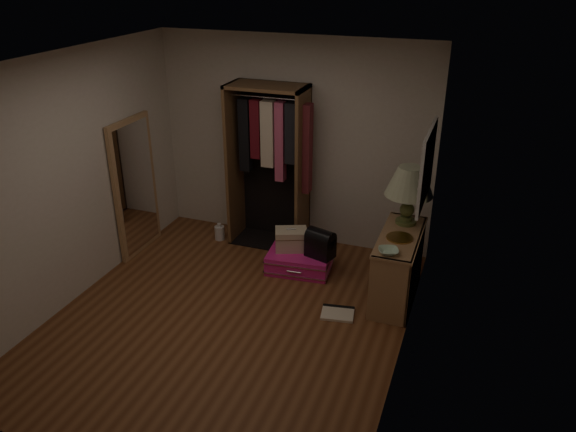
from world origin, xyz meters
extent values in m
plane|color=brown|center=(0.00, 0.00, 0.00)|extent=(4.00, 4.00, 0.00)
cube|color=beige|center=(0.00, 2.00, 1.30)|extent=(3.50, 0.02, 2.60)
cube|color=beige|center=(0.00, -2.00, 1.30)|extent=(3.50, 0.02, 2.60)
cube|color=beige|center=(1.75, 0.00, 1.30)|extent=(0.02, 4.00, 2.60)
cube|color=beige|center=(-1.75, 0.00, 1.30)|extent=(0.02, 4.00, 2.60)
cube|color=silver|center=(0.00, 0.00, 2.60)|extent=(3.50, 4.00, 0.01)
cube|color=silver|center=(1.73, 1.00, 1.55)|extent=(0.03, 0.96, 0.76)
cube|color=black|center=(1.73, 1.00, 1.55)|extent=(0.03, 0.90, 0.70)
cube|color=silver|center=(1.71, 1.00, 1.24)|extent=(0.01, 0.88, 0.02)
cube|color=silver|center=(1.71, 1.00, 1.32)|extent=(0.01, 0.88, 0.02)
cube|color=silver|center=(1.71, 1.00, 1.39)|extent=(0.01, 0.88, 0.02)
cube|color=silver|center=(1.71, 1.00, 1.47)|extent=(0.01, 0.88, 0.02)
cube|color=silver|center=(1.71, 1.00, 1.55)|extent=(0.01, 0.88, 0.02)
cube|color=silver|center=(1.71, 1.00, 1.63)|extent=(0.01, 0.88, 0.02)
cube|color=silver|center=(1.71, 1.00, 1.71)|extent=(0.01, 0.88, 0.02)
cube|color=silver|center=(1.71, 1.00, 1.78)|extent=(0.01, 0.88, 0.02)
cube|color=silver|center=(1.71, 1.00, 1.86)|extent=(0.01, 0.88, 0.02)
cube|color=#996F4A|center=(1.54, 0.46, 0.38)|extent=(0.40, 0.03, 0.75)
cube|color=#996F4A|center=(1.54, 1.54, 0.38)|extent=(0.40, 0.03, 0.75)
cube|color=#996F4A|center=(1.54, 1.00, 0.06)|extent=(0.40, 1.04, 0.03)
cube|color=#996F4A|center=(1.54, 1.00, 0.57)|extent=(0.40, 1.04, 0.03)
cube|color=#996F4A|center=(1.54, 1.00, 0.73)|extent=(0.42, 1.12, 0.03)
cube|color=brown|center=(1.73, 1.00, 0.38)|extent=(0.02, 1.10, 0.75)
cube|color=#996F4A|center=(1.53, 1.33, 0.65)|extent=(0.36, 0.38, 0.13)
cube|color=gray|center=(1.47, 0.53, 0.20)|extent=(0.20, 0.03, 0.25)
cube|color=#4C3833|center=(1.45, 0.56, 0.19)|extent=(0.15, 0.03, 0.22)
cube|color=#B7AD99|center=(1.47, 0.61, 0.22)|extent=(0.20, 0.04, 0.29)
cube|color=brown|center=(1.46, 0.65, 0.20)|extent=(0.17, 0.03, 0.24)
cube|color=#3F4C59|center=(1.47, 0.69, 0.23)|extent=(0.19, 0.04, 0.31)
cube|color=gray|center=(1.45, 0.75, 0.20)|extent=(0.16, 0.05, 0.24)
cube|color=#59594C|center=(1.46, 0.80, 0.22)|extent=(0.18, 0.05, 0.30)
cube|color=#B2724C|center=(1.46, 0.85, 0.19)|extent=(0.18, 0.05, 0.24)
cube|color=beige|center=(1.47, 0.91, 0.23)|extent=(0.20, 0.04, 0.31)
cube|color=#332D38|center=(1.45, 0.96, 0.22)|extent=(0.17, 0.04, 0.29)
cube|color=gray|center=(1.45, 1.01, 0.23)|extent=(0.17, 0.03, 0.30)
cube|color=#4C3833|center=(1.45, 1.06, 0.21)|extent=(0.16, 0.05, 0.26)
cube|color=#B7AD99|center=(1.46, 1.11, 0.20)|extent=(0.18, 0.03, 0.24)
cube|color=brown|center=(1.47, 1.15, 0.19)|extent=(0.20, 0.04, 0.24)
cube|color=#3F4C59|center=(1.47, 1.20, 0.21)|extent=(0.21, 0.04, 0.27)
cube|color=gray|center=(1.45, 1.24, 0.19)|extent=(0.16, 0.03, 0.24)
cube|color=#59594C|center=(1.45, 1.28, 0.19)|extent=(0.17, 0.04, 0.24)
cube|color=#B2724C|center=(1.45, 1.34, 0.23)|extent=(0.16, 0.04, 0.31)
cube|color=beige|center=(1.45, 1.38, 0.19)|extent=(0.16, 0.04, 0.22)
cube|color=#332D38|center=(1.46, 1.43, 0.22)|extent=(0.17, 0.04, 0.29)
cube|color=gray|center=(1.46, 1.47, 0.22)|extent=(0.19, 0.03, 0.29)
cube|color=brown|center=(-0.70, 1.74, 1.02)|extent=(0.04, 0.50, 2.05)
cube|color=brown|center=(0.20, 1.74, 1.02)|extent=(0.04, 0.50, 2.05)
cube|color=brown|center=(-0.25, 1.74, 2.03)|extent=(0.95, 0.50, 0.04)
cube|color=black|center=(-0.25, 1.98, 1.02)|extent=(0.95, 0.02, 2.05)
cube|color=black|center=(-0.25, 1.74, 0.01)|extent=(0.95, 0.50, 0.02)
cylinder|color=silver|center=(-0.25, 1.74, 1.90)|extent=(0.87, 0.02, 0.02)
cube|color=black|center=(-0.54, 1.72, 1.42)|extent=(0.13, 0.11, 0.91)
cube|color=#590F19|center=(-0.39, 1.72, 1.51)|extent=(0.12, 0.11, 0.72)
cube|color=beige|center=(-0.23, 1.72, 1.47)|extent=(0.16, 0.14, 0.81)
cube|color=#BF4C72|center=(-0.08, 1.72, 1.38)|extent=(0.11, 0.12, 0.98)
cube|color=black|center=(0.07, 1.72, 1.50)|extent=(0.14, 0.12, 0.74)
cube|color=maroon|center=(0.23, 1.72, 1.33)|extent=(0.15, 0.15, 1.08)
cube|color=#A87D51|center=(-1.71, 1.00, 0.85)|extent=(0.05, 0.80, 1.70)
cube|color=white|center=(-1.68, 1.00, 0.85)|extent=(0.01, 0.68, 1.58)
cube|color=#E31B85|center=(0.36, 1.19, 0.11)|extent=(0.78, 0.59, 0.23)
cube|color=silver|center=(0.36, 1.19, 0.05)|extent=(0.80, 0.61, 0.01)
cube|color=silver|center=(0.36, 1.19, 0.18)|extent=(0.80, 0.61, 0.01)
cylinder|color=silver|center=(0.38, 0.92, 0.11)|extent=(0.17, 0.04, 0.02)
cube|color=#C0B293|center=(0.23, 1.24, 0.36)|extent=(0.44, 0.37, 0.25)
cube|color=brown|center=(0.23, 1.24, 0.41)|extent=(0.45, 0.38, 0.01)
cylinder|color=silver|center=(0.23, 1.24, 0.49)|extent=(0.10, 0.05, 0.02)
cube|color=black|center=(0.61, 1.18, 0.35)|extent=(0.36, 0.29, 0.24)
cylinder|color=black|center=(0.61, 1.18, 0.47)|extent=(0.36, 0.29, 0.21)
cylinder|color=#4D592B|center=(1.54, 1.32, 0.77)|extent=(0.25, 0.25, 0.04)
cylinder|color=#4D592B|center=(1.54, 1.32, 0.81)|extent=(0.15, 0.15, 0.05)
sphere|color=#4D592B|center=(1.54, 1.32, 0.91)|extent=(0.18, 0.18, 0.16)
cylinder|color=#4D592B|center=(1.54, 1.32, 1.04)|extent=(0.06, 0.06, 0.09)
cone|color=beige|center=(1.54, 1.32, 1.24)|extent=(0.58, 0.58, 0.32)
cone|color=silver|center=(1.54, 1.32, 1.24)|extent=(0.52, 0.52, 0.30)
cylinder|color=#B08843|center=(1.54, 0.93, 0.76)|extent=(0.30, 0.30, 0.02)
imported|color=#B3D7BC|center=(1.49, 0.57, 0.77)|extent=(0.25, 0.25, 0.05)
cylinder|color=silver|center=(-0.89, 1.57, 0.09)|extent=(0.16, 0.16, 0.18)
cylinder|color=silver|center=(-0.89, 1.57, 0.21)|extent=(0.07, 0.07, 0.04)
cube|color=beige|center=(1.04, 0.44, 0.01)|extent=(0.38, 0.32, 0.03)
cube|color=black|center=(1.02, 0.55, 0.01)|extent=(0.34, 0.10, 0.03)
camera|label=1|loc=(2.22, -4.32, 3.43)|focal=35.00mm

